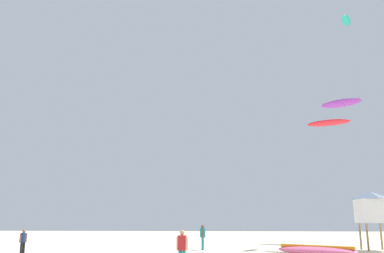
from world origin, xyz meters
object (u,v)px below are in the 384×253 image
at_px(person_foreground, 182,247).
at_px(kite_aloft_4, 341,103).
at_px(kite_aloft_0, 346,20).
at_px(kite_grounded_mid, 316,250).
at_px(person_right, 23,240).
at_px(kite_aloft_2, 328,123).
at_px(lifeguard_tower, 372,207).
at_px(person_left, 203,235).

xyz_separation_m(person_foreground, kite_aloft_4, (12.02, 15.00, 10.68)).
bearing_deg(kite_aloft_4, kite_aloft_0, 63.00).
distance_m(kite_grounded_mid, kite_aloft_0, 26.91).
distance_m(person_right, kite_aloft_0, 36.55).
bearing_deg(kite_aloft_4, person_right, -160.46).
bearing_deg(kite_aloft_2, person_right, -146.17).
height_order(lifeguard_tower, kite_aloft_2, kite_aloft_2).
xyz_separation_m(kite_aloft_2, kite_aloft_4, (-0.96, -7.79, -0.13)).
bearing_deg(kite_grounded_mid, kite_aloft_0, 60.22).
bearing_deg(lifeguard_tower, kite_aloft_2, 88.77).
xyz_separation_m(lifeguard_tower, kite_aloft_2, (0.22, 10.45, 8.77)).
relative_size(kite_aloft_2, kite_aloft_4, 1.34).
bearing_deg(person_left, kite_aloft_0, 34.14).
height_order(person_right, kite_aloft_4, kite_aloft_4).
height_order(person_foreground, kite_grounded_mid, person_foreground).
bearing_deg(person_foreground, kite_aloft_2, 176.42).
height_order(person_left, kite_aloft_0, kite_aloft_0).
distance_m(person_foreground, person_right, 12.72).
distance_m(lifeguard_tower, kite_aloft_4, 9.06).
distance_m(person_right, kite_grounded_mid, 18.30).
relative_size(person_foreground, kite_aloft_2, 0.39).
bearing_deg(person_right, kite_grounded_mid, 33.95).
xyz_separation_m(person_left, kite_grounded_mid, (7.20, -3.86, -0.74)).
height_order(kite_grounded_mid, kite_aloft_0, kite_aloft_0).
relative_size(person_left, kite_aloft_4, 0.53).
bearing_deg(person_foreground, kite_aloft_4, 167.37).
distance_m(person_left, kite_aloft_4, 16.07).
bearing_deg(kite_aloft_4, lifeguard_tower, -74.52).
relative_size(person_foreground, kite_aloft_4, 0.52).
bearing_deg(person_foreground, kite_aloft_0, 170.49).
xyz_separation_m(person_foreground, kite_grounded_mid, (7.61, 7.97, -0.72)).
xyz_separation_m(kite_aloft_0, kite_aloft_4, (-3.17, -6.23, -10.76)).
relative_size(person_right, kite_grounded_mid, 0.31).
xyz_separation_m(kite_grounded_mid, kite_aloft_4, (4.41, 7.02, 11.40)).
bearing_deg(lifeguard_tower, kite_grounded_mid, -139.67).
bearing_deg(kite_aloft_4, kite_grounded_mid, -122.13).
bearing_deg(person_left, person_right, -154.47).
distance_m(person_left, person_right, 12.09).
relative_size(person_left, lifeguard_tower, 0.43).
bearing_deg(person_foreground, kite_grounded_mid, 162.42).
xyz_separation_m(person_left, kite_aloft_0, (14.79, 9.39, 21.41)).
distance_m(person_foreground, person_left, 11.84).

